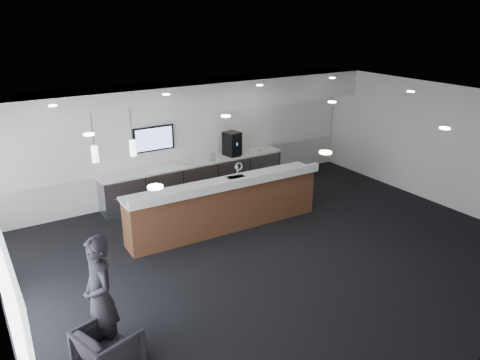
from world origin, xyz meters
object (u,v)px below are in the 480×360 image
coffee_machine (232,144)px  armchair (108,349)px  service_counter (225,204)px  lounge_guest (100,297)px

coffee_machine → armchair: size_ratio=0.85×
service_counter → coffee_machine: bearing=56.6°
coffee_machine → armchair: (-5.02, -5.07, -0.93)m
armchair → lounge_guest: 0.71m
armchair → lounge_guest: (0.07, 0.42, 0.57)m
coffee_machine → armchair: 7.19m
coffee_machine → service_counter: bearing=-135.0°
lounge_guest → armchair: bearing=-14.4°
coffee_machine → armchair: coffee_machine is taller
armchair → lounge_guest: lounge_guest is taller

